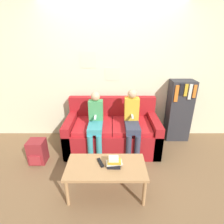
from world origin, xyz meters
name	(u,v)px	position (x,y,z in m)	size (l,w,h in m)	color
ground_plane	(112,165)	(0.00, 0.00, 0.00)	(10.00, 10.00, 0.00)	brown
wall_back	(112,73)	(0.00, 1.06, 1.30)	(8.00, 0.06, 2.60)	beige
couch	(112,132)	(0.00, 0.54, 0.30)	(1.63, 0.85, 0.89)	maroon
coffee_table	(106,169)	(-0.08, -0.52, 0.37)	(1.01, 0.50, 0.42)	#AD7F51
person_left	(95,122)	(-0.28, 0.33, 0.61)	(0.24, 0.58, 1.09)	teal
person_right	(132,121)	(0.33, 0.34, 0.63)	(0.24, 0.58, 1.14)	#33384C
tv_remote	(100,163)	(-0.15, -0.47, 0.43)	(0.10, 0.17, 0.02)	black
book_stack	(114,162)	(0.02, -0.52, 0.48)	(0.21, 0.15, 0.13)	black
bookshelf	(179,111)	(1.30, 0.86, 0.60)	(0.44, 0.32, 1.20)	#2D2D33
backpack	(37,152)	(-1.23, 0.09, 0.20)	(0.26, 0.27, 0.40)	maroon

